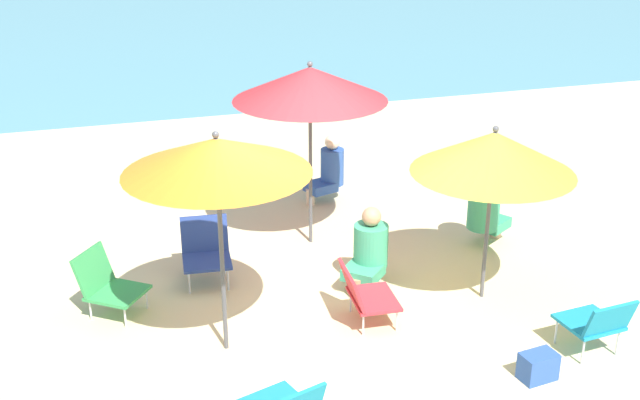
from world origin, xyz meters
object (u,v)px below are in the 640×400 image
beach_chair_b (364,293)px  beach_chair_d (107,283)px  beach_chair_a (206,249)px  person_c (486,208)px  umbrella_yellow (494,153)px  person_a (329,169)px  beach_bag (538,366)px  umbrella_red (310,84)px  beach_chair_c (597,322)px  person_b (369,249)px  umbrella_orange (217,156)px

beach_chair_b → beach_chair_d: beach_chair_d is taller
beach_chair_a → person_c: size_ratio=0.68×
umbrella_yellow → beach_chair_b: 1.80m
umbrella_yellow → person_a: (-0.69, 2.92, -1.11)m
beach_chair_a → beach_bag: bearing=47.8°
umbrella_red → person_a: size_ratio=2.41×
beach_chair_c → person_b: (-1.46, 1.79, 0.08)m
beach_chair_b → person_a: size_ratio=0.67×
beach_chair_b → person_c: size_ratio=0.62×
umbrella_yellow → umbrella_orange: (-2.65, -0.18, 0.30)m
umbrella_yellow → person_b: (-1.02, 0.55, -1.11)m
beach_chair_c → umbrella_orange: bearing=65.6°
beach_bag → person_c: bearing=72.2°
umbrella_yellow → beach_chair_c: size_ratio=3.00×
person_a → beach_bag: (0.46, -4.34, -0.30)m
beach_chair_a → person_c: 3.16m
umbrella_orange → beach_chair_c: umbrella_orange is taller
person_b → umbrella_orange: bearing=-22.1°
beach_chair_b → person_b: (0.29, 0.67, 0.10)m
umbrella_yellow → person_a: bearing=103.3°
umbrella_orange → beach_chair_d: 2.03m
umbrella_yellow → person_b: size_ratio=2.09×
umbrella_yellow → person_a: size_ratio=2.05×
umbrella_red → umbrella_orange: 2.37m
umbrella_yellow → beach_chair_d: (-3.61, 0.77, -1.21)m
person_a → person_c: person_c is taller
beach_chair_a → beach_chair_d: beach_chair_a is taller
umbrella_red → beach_chair_a: 2.08m
beach_bag → umbrella_red: bearing=108.4°
person_a → beach_bag: 4.38m
umbrella_red → beach_chair_d: bearing=-157.2°
beach_chair_b → umbrella_orange: bearing=-173.6°
umbrella_orange → person_c: umbrella_orange is taller
beach_chair_d → umbrella_red: bearing=60.1°
person_b → person_c: size_ratio=0.91×
beach_chair_b → person_c: (1.89, 1.20, 0.15)m
beach_chair_a → beach_chair_c: 3.88m
umbrella_orange → beach_chair_a: (0.06, 1.38, -1.48)m
person_b → person_c: bearing=152.1°
beach_bag → umbrella_yellow: bearing=81.0°
person_a → person_b: size_ratio=1.02×
umbrella_yellow → person_c: (0.58, 1.07, -1.06)m
person_c → beach_chair_d: bearing=152.4°
beach_bag → person_b: bearing=111.9°
umbrella_red → beach_chair_d: umbrella_red is taller
person_b → beach_chair_d: bearing=-51.2°
umbrella_orange → beach_chair_d: size_ratio=2.75×
umbrella_orange → beach_chair_b: umbrella_orange is taller
umbrella_yellow → person_a: umbrella_yellow is taller
beach_chair_c → umbrella_yellow: bearing=14.1°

